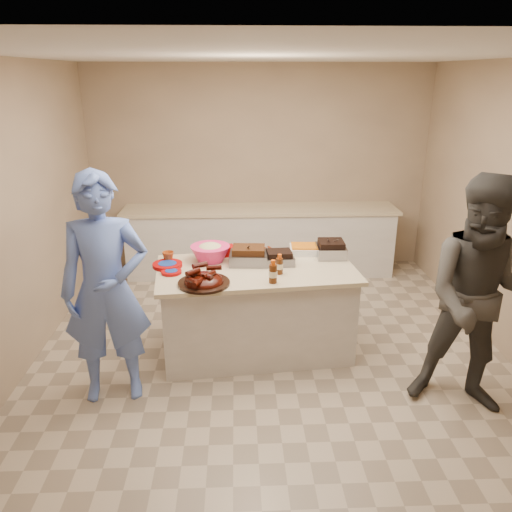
{
  "coord_description": "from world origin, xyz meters",
  "views": [
    {
      "loc": [
        -0.31,
        -4.16,
        2.56
      ],
      "look_at": [
        -0.14,
        0.19,
        0.97
      ],
      "focal_mm": 35.0,
      "sensor_mm": 36.0,
      "label": 1
    }
  ],
  "objects_px": {
    "guest_blue": "(118,392)",
    "rib_platter": "(204,284)",
    "island": "(256,349)",
    "mustard_bottle": "(241,264)",
    "bbq_bottle_a": "(273,283)",
    "guest_gray": "(464,403)",
    "plastic_cup": "(169,262)",
    "coleslaw_bowl": "(211,261)",
    "bbq_bottle_b": "(279,274)",
    "roasting_pan": "(331,257)"
  },
  "relations": [
    {
      "from": "bbq_bottle_b",
      "to": "guest_gray",
      "type": "xyz_separation_m",
      "value": [
        1.48,
        -0.78,
        -0.87
      ]
    },
    {
      "from": "coleslaw_bowl",
      "to": "bbq_bottle_b",
      "type": "relative_size",
      "value": 2.03
    },
    {
      "from": "island",
      "to": "coleslaw_bowl",
      "type": "distance_m",
      "value": 0.99
    },
    {
      "from": "island",
      "to": "mustard_bottle",
      "type": "distance_m",
      "value": 0.88
    },
    {
      "from": "plastic_cup",
      "to": "bbq_bottle_a",
      "type": "bearing_deg",
      "value": -29.36
    },
    {
      "from": "island",
      "to": "roasting_pan",
      "type": "relative_size",
      "value": 6.5
    },
    {
      "from": "bbq_bottle_a",
      "to": "bbq_bottle_b",
      "type": "distance_m",
      "value": 0.21
    },
    {
      "from": "plastic_cup",
      "to": "coleslaw_bowl",
      "type": "bearing_deg",
      "value": 2.13
    },
    {
      "from": "bbq_bottle_b",
      "to": "bbq_bottle_a",
      "type": "bearing_deg",
      "value": -109.96
    },
    {
      "from": "plastic_cup",
      "to": "island",
      "type": "bearing_deg",
      "value": -12.94
    },
    {
      "from": "bbq_bottle_a",
      "to": "roasting_pan",
      "type": "bearing_deg",
      "value": 45.42
    },
    {
      "from": "coleslaw_bowl",
      "to": "guest_blue",
      "type": "distance_m",
      "value": 1.45
    },
    {
      "from": "rib_platter",
      "to": "mustard_bottle",
      "type": "xyz_separation_m",
      "value": [
        0.32,
        0.46,
        0.0
      ]
    },
    {
      "from": "bbq_bottle_a",
      "to": "bbq_bottle_b",
      "type": "xyz_separation_m",
      "value": [
        0.07,
        0.2,
        0.0
      ]
    },
    {
      "from": "rib_platter",
      "to": "coleslaw_bowl",
      "type": "distance_m",
      "value": 0.57
    },
    {
      "from": "mustard_bottle",
      "to": "guest_gray",
      "type": "bearing_deg",
      "value": -29.49
    },
    {
      "from": "roasting_pan",
      "to": "coleslaw_bowl",
      "type": "distance_m",
      "value": 1.18
    },
    {
      "from": "bbq_bottle_b",
      "to": "plastic_cup",
      "type": "height_order",
      "value": "bbq_bottle_b"
    },
    {
      "from": "bbq_bottle_b",
      "to": "coleslaw_bowl",
      "type": "bearing_deg",
      "value": 150.71
    },
    {
      "from": "bbq_bottle_b",
      "to": "guest_blue",
      "type": "distance_m",
      "value": 1.74
    },
    {
      "from": "coleslaw_bowl",
      "to": "bbq_bottle_b",
      "type": "distance_m",
      "value": 0.73
    },
    {
      "from": "bbq_bottle_a",
      "to": "coleslaw_bowl",
      "type": "bearing_deg",
      "value": 135.25
    },
    {
      "from": "island",
      "to": "coleslaw_bowl",
      "type": "bearing_deg",
      "value": 148.54
    },
    {
      "from": "guest_gray",
      "to": "roasting_pan",
      "type": "bearing_deg",
      "value": 146.8
    },
    {
      "from": "island",
      "to": "coleslaw_bowl",
      "type": "height_order",
      "value": "coleslaw_bowl"
    },
    {
      "from": "roasting_pan",
      "to": "mustard_bottle",
      "type": "distance_m",
      "value": 0.9
    },
    {
      "from": "coleslaw_bowl",
      "to": "guest_gray",
      "type": "xyz_separation_m",
      "value": [
        2.11,
        -1.13,
        -0.87
      ]
    },
    {
      "from": "guest_blue",
      "to": "roasting_pan",
      "type": "bearing_deg",
      "value": 17.34
    },
    {
      "from": "rib_platter",
      "to": "guest_gray",
      "type": "xyz_separation_m",
      "value": [
        2.14,
        -0.57,
        -0.87
      ]
    },
    {
      "from": "rib_platter",
      "to": "bbq_bottle_a",
      "type": "xyz_separation_m",
      "value": [
        0.59,
        0.01,
        0.0
      ]
    },
    {
      "from": "rib_platter",
      "to": "bbq_bottle_b",
      "type": "distance_m",
      "value": 0.7
    },
    {
      "from": "guest_blue",
      "to": "rib_platter",
      "type": "bearing_deg",
      "value": 13.16
    },
    {
      "from": "bbq_bottle_b",
      "to": "mustard_bottle",
      "type": "distance_m",
      "value": 0.42
    },
    {
      "from": "guest_blue",
      "to": "bbq_bottle_a",
      "type": "bearing_deg",
      "value": 4.71
    },
    {
      "from": "roasting_pan",
      "to": "mustard_bottle",
      "type": "height_order",
      "value": "mustard_bottle"
    },
    {
      "from": "roasting_pan",
      "to": "bbq_bottle_a",
      "type": "relative_size",
      "value": 1.36
    },
    {
      "from": "bbq_bottle_a",
      "to": "guest_gray",
      "type": "height_order",
      "value": "bbq_bottle_a"
    },
    {
      "from": "roasting_pan",
      "to": "guest_blue",
      "type": "bearing_deg",
      "value": -153.37
    },
    {
      "from": "bbq_bottle_b",
      "to": "rib_platter",
      "type": "bearing_deg",
      "value": -162.3
    },
    {
      "from": "roasting_pan",
      "to": "mustard_bottle",
      "type": "bearing_deg",
      "value": -167.56
    },
    {
      "from": "coleslaw_bowl",
      "to": "guest_gray",
      "type": "height_order",
      "value": "coleslaw_bowl"
    },
    {
      "from": "bbq_bottle_b",
      "to": "plastic_cup",
      "type": "distance_m",
      "value": 1.09
    },
    {
      "from": "island",
      "to": "bbq_bottle_b",
      "type": "distance_m",
      "value": 0.9
    },
    {
      "from": "plastic_cup",
      "to": "mustard_bottle",
      "type": "bearing_deg",
      "value": -7.44
    },
    {
      "from": "rib_platter",
      "to": "roasting_pan",
      "type": "distance_m",
      "value": 1.37
    },
    {
      "from": "coleslaw_bowl",
      "to": "guest_blue",
      "type": "relative_size",
      "value": 0.2
    },
    {
      "from": "coleslaw_bowl",
      "to": "guest_blue",
      "type": "bearing_deg",
      "value": -132.37
    },
    {
      "from": "island",
      "to": "rib_platter",
      "type": "distance_m",
      "value": 1.05
    },
    {
      "from": "island",
      "to": "rib_platter",
      "type": "bearing_deg",
      "value": -147.9
    },
    {
      "from": "rib_platter",
      "to": "guest_gray",
      "type": "relative_size",
      "value": 0.24
    }
  ]
}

